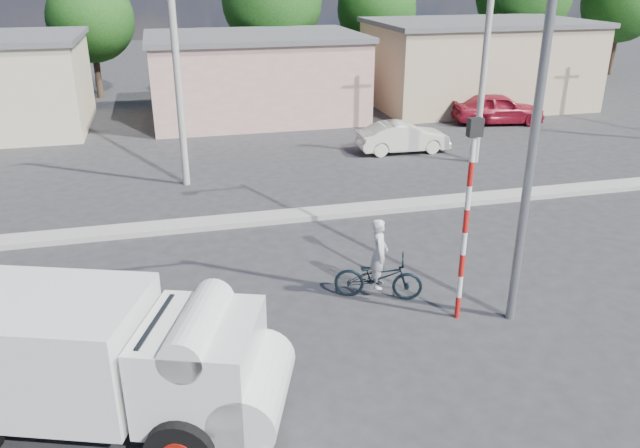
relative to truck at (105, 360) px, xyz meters
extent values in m
plane|color=#2B2B2D|center=(3.79, 0.29, -1.30)|extent=(120.00, 120.00, 0.00)
cube|color=#99968E|center=(3.79, 8.29, -1.22)|extent=(40.00, 0.80, 0.16)
cylinder|color=black|center=(-1.40, 1.56, -0.78)|extent=(1.08, 0.64, 1.04)
cylinder|color=#B9170D|center=(-1.40, 1.56, -0.78)|extent=(0.60, 0.49, 0.51)
cylinder|color=black|center=(1.71, 0.43, -0.78)|extent=(1.08, 0.64, 1.04)
cylinder|color=#B9170D|center=(1.71, 0.43, -0.78)|extent=(0.60, 0.49, 0.51)
cube|color=black|center=(-0.23, 0.08, -0.70)|extent=(4.51, 2.64, 0.17)
cube|color=white|center=(-1.03, 0.37, 0.17)|extent=(3.91, 3.12, 1.75)
cube|color=white|center=(1.46, -0.53, 0.03)|extent=(2.26, 2.40, 1.47)
cylinder|color=white|center=(2.22, -0.80, -0.40)|extent=(1.64, 2.18, 1.04)
cylinder|color=white|center=(1.46, -0.53, 0.69)|extent=(1.28, 2.05, 0.66)
cube|color=silver|center=(2.57, -0.93, -0.78)|extent=(0.82, 1.96, 0.26)
cube|color=black|center=(0.84, -0.30, 0.45)|extent=(0.62, 1.54, 0.66)
imported|color=black|center=(5.61, 3.04, -0.77)|extent=(2.11, 1.37, 1.05)
imported|color=silver|center=(5.61, 3.04, -0.48)|extent=(0.58, 0.69, 1.63)
imported|color=silver|center=(10.57, 14.31, -0.69)|extent=(3.75, 1.40, 1.22)
imported|color=maroon|center=(16.81, 17.88, -0.57)|extent=(4.53, 2.45, 1.46)
cylinder|color=red|center=(6.99, 1.79, -1.05)|extent=(0.11, 0.11, 0.50)
cylinder|color=white|center=(6.99, 1.79, -0.55)|extent=(0.11, 0.11, 0.50)
cylinder|color=red|center=(6.99, 1.79, -0.05)|extent=(0.11, 0.11, 0.50)
cylinder|color=white|center=(6.99, 1.79, 0.45)|extent=(0.11, 0.11, 0.50)
cylinder|color=red|center=(6.99, 1.79, 0.95)|extent=(0.11, 0.11, 0.50)
cylinder|color=white|center=(6.99, 1.79, 1.45)|extent=(0.11, 0.11, 0.50)
cylinder|color=red|center=(6.99, 1.79, 1.95)|extent=(0.11, 0.11, 0.50)
cylinder|color=white|center=(6.99, 1.79, 2.45)|extent=(0.11, 0.11, 0.50)
cube|color=black|center=(6.99, 1.79, 2.88)|extent=(0.28, 0.18, 0.36)
cylinder|color=slate|center=(8.09, 1.49, 3.20)|extent=(0.18, 0.18, 9.00)
cube|color=tan|center=(5.79, 22.29, 0.60)|extent=(10.00, 7.00, 3.80)
cube|color=#59595B|center=(5.79, 22.29, 2.62)|extent=(10.30, 7.30, 0.24)
cube|color=tan|center=(17.79, 22.29, 0.80)|extent=(11.00, 7.00, 4.20)
cube|color=#59595B|center=(17.79, 22.29, 3.02)|extent=(11.30, 7.30, 0.24)
cylinder|color=#38281E|center=(-2.21, 29.29, 0.44)|extent=(0.36, 0.36, 3.47)
sphere|color=#2C601C|center=(-2.21, 29.29, 3.04)|extent=(4.71, 4.71, 4.71)
cylinder|color=#38281E|center=(7.79, 28.29, 0.80)|extent=(0.36, 0.36, 4.20)
sphere|color=#2C601C|center=(7.79, 28.29, 3.95)|extent=(5.70, 5.70, 5.70)
cylinder|color=#38281E|center=(14.79, 30.29, 0.52)|extent=(0.36, 0.36, 3.64)
sphere|color=#2C601C|center=(14.79, 30.29, 3.25)|extent=(4.94, 4.94, 4.94)
cylinder|color=#38281E|center=(23.79, 28.29, 0.89)|extent=(0.36, 0.36, 4.37)
cylinder|color=#38281E|center=(31.79, 29.29, 0.61)|extent=(0.36, 0.36, 3.81)
sphere|color=#2C601C|center=(31.79, 29.29, 3.46)|extent=(5.17, 5.17, 5.17)
cylinder|color=#99968E|center=(1.79, 12.29, 2.70)|extent=(0.24, 0.24, 8.00)
cylinder|color=#99968E|center=(12.79, 12.29, 2.70)|extent=(0.24, 0.24, 8.00)
camera|label=1|loc=(1.26, -8.81, 5.72)|focal=35.00mm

